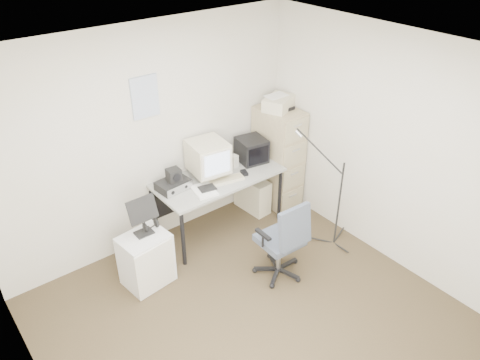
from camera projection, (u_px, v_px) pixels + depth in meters
floor at (256, 324)px, 4.46m from camera, size 3.60×3.60×0.01m
ceiling at (263, 67)px, 3.16m from camera, size 3.60×3.60×0.01m
wall_back at (151, 140)px, 5.02m from camera, size 3.60×0.02×2.50m
wall_left at (34, 324)px, 2.85m from camera, size 0.02×3.60×2.50m
wall_right at (394, 153)px, 4.76m from camera, size 0.02×3.60×2.50m
wall_calendar at (145, 97)px, 4.74m from camera, size 0.30×0.02×0.44m
filing_cabinet at (278, 157)px, 5.95m from camera, size 0.40×0.60×1.30m
printer at (279, 103)px, 5.59m from camera, size 0.47×0.41×0.15m
desk at (219, 203)px, 5.57m from camera, size 1.50×0.70×0.73m
crt_monitor at (208, 160)px, 5.27m from camera, size 0.44×0.46×0.44m
crt_tv at (252, 150)px, 5.64m from camera, size 0.37×0.38×0.29m
desk_speaker at (234, 161)px, 5.55m from camera, size 0.09×0.09×0.15m
keyboard at (226, 180)px, 5.30m from camera, size 0.43×0.23×0.02m
mouse at (244, 173)px, 5.42m from camera, size 0.10×0.13×0.03m
radio_receiver at (173, 185)px, 5.13m from camera, size 0.37×0.28×0.10m
radio_speaker at (174, 175)px, 5.08m from camera, size 0.15×0.14×0.14m
papers at (204, 190)px, 5.11m from camera, size 0.28×0.34×0.02m
pc_tower at (252, 194)px, 6.00m from camera, size 0.24×0.50×0.45m
office_chair at (280, 238)px, 4.83m from camera, size 0.56×0.56×0.93m
side_cart at (146, 259)px, 4.81m from camera, size 0.51×0.43×0.58m
music_stand at (142, 216)px, 4.60m from camera, size 0.33×0.24×0.44m
headphones at (151, 224)px, 4.75m from camera, size 0.20×0.20×0.03m
mic_stand at (340, 192)px, 5.15m from camera, size 0.03×0.03×1.40m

